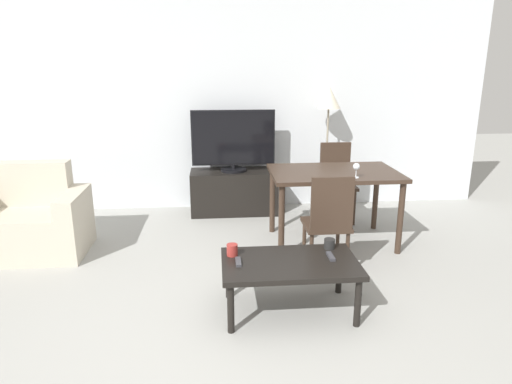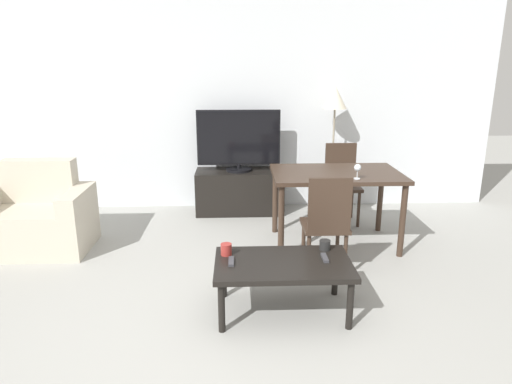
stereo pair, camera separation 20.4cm
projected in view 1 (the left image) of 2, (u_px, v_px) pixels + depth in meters
The scene contains 15 objects.
ground_plane at pixel (225, 358), 2.97m from camera, with size 18.00×18.00×0.00m, color #9E9E99.
wall_back at pixel (217, 103), 5.76m from camera, with size 6.97×0.06×2.70m.
armchair at pixel (29, 223), 4.53m from camera, with size 1.10×0.73×0.89m.
tv_stand at pixel (234, 192), 5.78m from camera, with size 1.08×0.47×0.54m.
tv at pixel (233, 141), 5.60m from camera, with size 1.02×0.32×0.76m.
coffee_table at pixel (290, 267), 3.43m from camera, with size 1.02×0.62×0.42m.
dining_table at pixel (334, 180), 4.70m from camera, with size 1.30×0.84×0.78m.
dining_chair_near at pixel (328, 220), 4.03m from camera, with size 0.40×0.40×0.93m.
dining_chair_far at pixel (336, 178), 5.47m from camera, with size 0.40×0.40×0.93m.
floor_lamp at pixel (329, 106), 5.60m from camera, with size 0.29×0.29×1.57m.
remote_primary at pixel (238, 262), 3.38m from camera, with size 0.04×0.15×0.02m.
remote_secondary at pixel (331, 256), 3.48m from camera, with size 0.04×0.15×0.02m.
cup_white_near at pixel (329, 244), 3.65m from camera, with size 0.09×0.09×0.08m.
cup_colored_far at pixel (232, 250), 3.51m from camera, with size 0.09×0.09×0.09m.
wine_glass_left at pixel (356, 168), 4.38m from camera, with size 0.07×0.07×0.15m.
Camera 1 is at (-0.02, -2.56, 1.86)m, focal length 32.00 mm.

